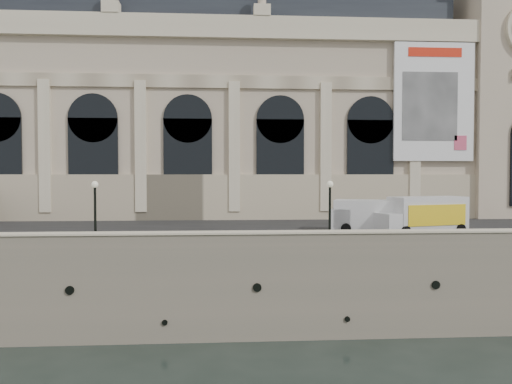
{
  "coord_description": "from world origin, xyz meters",
  "views": [
    {
      "loc": [
        -0.19,
        -32.3,
        10.98
      ],
      "look_at": [
        3.37,
        22.0,
        9.08
      ],
      "focal_mm": 35.0,
      "sensor_mm": 36.0,
      "label": 1
    }
  ],
  "objects_px": {
    "van_c": "(366,216)",
    "box_truck": "(423,215)",
    "lamp_right": "(330,214)",
    "lamp_left": "(95,215)"
  },
  "relations": [
    {
      "from": "box_truck",
      "to": "lamp_right",
      "type": "distance_m",
      "value": 11.42
    },
    {
      "from": "lamp_right",
      "to": "box_truck",
      "type": "bearing_deg",
      "value": 34.85
    },
    {
      "from": "van_c",
      "to": "box_truck",
      "type": "height_order",
      "value": "box_truck"
    },
    {
      "from": "van_c",
      "to": "lamp_right",
      "type": "distance_m",
      "value": 9.32
    },
    {
      "from": "lamp_left",
      "to": "lamp_right",
      "type": "relative_size",
      "value": 1.0
    },
    {
      "from": "van_c",
      "to": "box_truck",
      "type": "xyz_separation_m",
      "value": [
        4.52,
        -1.41,
        0.14
      ]
    },
    {
      "from": "van_c",
      "to": "box_truck",
      "type": "distance_m",
      "value": 4.74
    },
    {
      "from": "van_c",
      "to": "lamp_right",
      "type": "height_order",
      "value": "lamp_right"
    },
    {
      "from": "lamp_left",
      "to": "lamp_right",
      "type": "bearing_deg",
      "value": 0.28
    },
    {
      "from": "van_c",
      "to": "lamp_right",
      "type": "relative_size",
      "value": 1.47
    }
  ]
}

